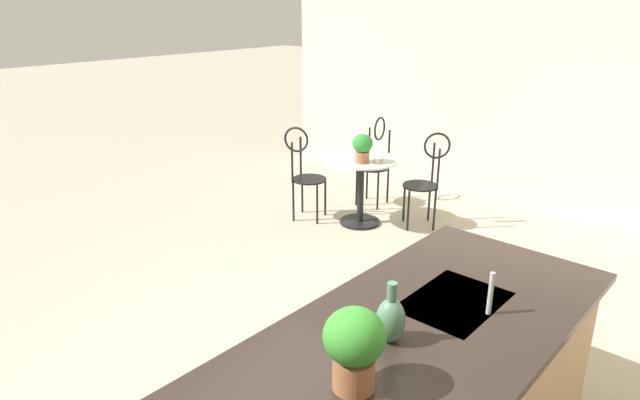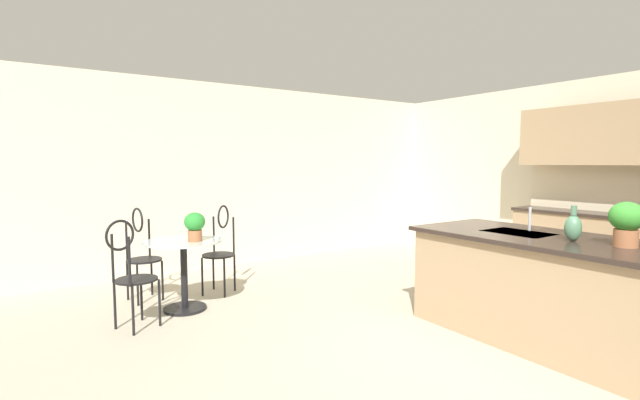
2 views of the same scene
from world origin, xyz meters
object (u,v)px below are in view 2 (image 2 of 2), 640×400
at_px(chair_near_window, 142,249).
at_px(potted_plant_on_table, 195,225).
at_px(bistro_table, 184,268).
at_px(potted_plant_counter_near, 627,221).
at_px(chair_by_island, 131,269).
at_px(chair_toward_desk, 220,245).
at_px(vase_on_counter, 573,227).

xyz_separation_m(chair_near_window, potted_plant_on_table, (0.75, 0.37, 0.34)).
relative_size(bistro_table, potted_plant_counter_near, 2.35).
distance_m(potted_plant_on_table, potted_plant_counter_near, 3.81).
bearing_deg(potted_plant_on_table, chair_by_island, -75.61).
relative_size(chair_near_window, chair_toward_desk, 1.00).
bearing_deg(bistro_table, potted_plant_on_table, 40.13).
bearing_deg(potted_plant_counter_near, potted_plant_on_table, -143.17).
bearing_deg(chair_near_window, vase_on_counter, 36.82).
height_order(chair_near_window, potted_plant_counter_near, potted_plant_counter_near).
bearing_deg(chair_toward_desk, bistro_table, -54.13).
distance_m(bistro_table, potted_plant_on_table, 0.49).
relative_size(chair_by_island, vase_on_counter, 3.62).
bearing_deg(chair_by_island, vase_on_counter, 48.73).
xyz_separation_m(chair_by_island, vase_on_counter, (2.52, 2.87, 0.46)).
bearing_deg(chair_toward_desk, potted_plant_counter_near, 26.91).
bearing_deg(potted_plant_counter_near, chair_near_window, -145.07).
relative_size(bistro_table, chair_toward_desk, 0.77).
distance_m(chair_near_window, chair_toward_desk, 0.87).
distance_m(bistro_table, vase_on_counter, 3.67).
relative_size(chair_near_window, vase_on_counter, 3.62).
bearing_deg(chair_near_window, potted_plant_on_table, 26.23).
bearing_deg(bistro_table, chair_near_window, -156.53).
xyz_separation_m(chair_near_window, chair_toward_desk, (0.23, 0.84, 0.00)).
distance_m(chair_toward_desk, potted_plant_counter_near, 4.02).
xyz_separation_m(potted_plant_on_table, vase_on_counter, (2.69, 2.21, 0.12)).
height_order(bistro_table, potted_plant_counter_near, potted_plant_counter_near).
distance_m(chair_near_window, potted_plant_counter_near, 4.65).
height_order(potted_plant_counter_near, vase_on_counter, potted_plant_counter_near).
distance_m(bistro_table, chair_near_window, 0.71).
bearing_deg(vase_on_counter, chair_near_window, -143.18).
xyz_separation_m(chair_near_window, vase_on_counter, (3.44, 2.57, 0.46)).
bearing_deg(bistro_table, vase_on_counter, 39.37).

